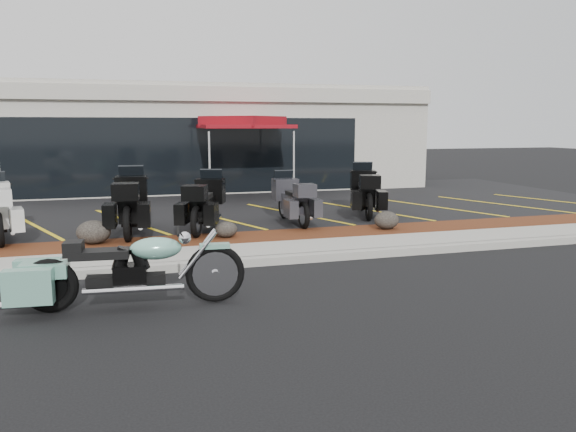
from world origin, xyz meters
name	(u,v)px	position (x,y,z in m)	size (l,w,h in m)	color
ground	(268,278)	(0.00, 0.00, 0.00)	(90.00, 90.00, 0.00)	black
curb	(256,261)	(0.00, 0.90, 0.07)	(24.00, 0.25, 0.15)	gray
sidewalk	(248,253)	(0.00, 1.60, 0.07)	(24.00, 1.20, 0.15)	gray
mulch_bed	(236,241)	(0.00, 2.80, 0.08)	(24.00, 1.20, 0.16)	#39160D
upper_lot	(202,206)	(0.00, 8.20, 0.07)	(26.00, 9.60, 0.15)	black
dealership_building	(180,138)	(0.00, 14.47, 2.01)	(18.00, 8.16, 4.00)	#9F9B90
boulder_left	(94,232)	(-2.91, 2.94, 0.40)	(0.68, 0.57, 0.48)	black
boulder_mid	(226,229)	(-0.21, 2.85, 0.33)	(0.49, 0.41, 0.34)	black
boulder_right	(387,220)	(3.55, 2.77, 0.37)	(0.59, 0.49, 0.42)	black
hero_cruiser	(215,265)	(-1.06, -1.08, 0.56)	(3.20, 0.81, 1.13)	#6FAD99
touring_black_front	(132,196)	(-2.10, 4.81, 0.89)	(2.53, 0.96, 1.47)	black
touring_black_mid	(212,197)	(-0.24, 4.62, 0.83)	(2.33, 0.89, 1.36)	black
touring_grey	(284,194)	(1.68, 4.93, 0.78)	(2.17, 0.83, 1.26)	#2F2E33
touring_black_rear	(362,186)	(4.18, 5.61, 0.84)	(2.39, 0.91, 1.39)	black
traffic_cone	(206,202)	(-0.03, 7.24, 0.36)	(0.30, 0.30, 0.41)	orange
popup_canopy	(243,124)	(1.60, 9.57, 2.59)	(3.27, 3.27, 2.69)	silver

